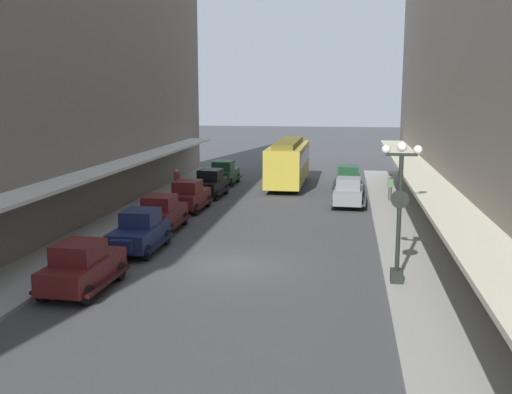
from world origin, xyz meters
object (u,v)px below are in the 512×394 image
at_px(parked_car_0, 161,212).
at_px(parked_car_3, 210,183).
at_px(parked_car_1, 82,265).
at_px(lamp_post_with_clock, 399,206).
at_px(parked_car_2, 189,195).
at_px(pedestrian_0, 390,187).
at_px(pedestrian_1, 177,180).
at_px(streetcar, 288,161).
at_px(parked_car_4, 349,192).
at_px(parked_car_5, 348,178).
at_px(parked_car_6, 224,172).
at_px(fire_hydrant, 138,216).
at_px(parked_car_7, 139,231).

relative_size(parked_car_0, parked_car_3, 0.99).
xyz_separation_m(parked_car_1, lamp_post_with_clock, (11.14, 2.20, 2.04)).
distance_m(parked_car_2, pedestrian_0, 12.93).
bearing_deg(pedestrian_1, streetcar, 34.46).
relative_size(parked_car_3, pedestrian_0, 2.58).
distance_m(parked_car_3, parked_car_4, 9.60).
height_order(parked_car_4, parked_car_5, same).
distance_m(parked_car_1, parked_car_6, 25.15).
height_order(parked_car_3, lamp_post_with_clock, lamp_post_with_clock).
bearing_deg(fire_hydrant, parked_car_2, 71.72).
height_order(parked_car_1, parked_car_5, same).
bearing_deg(streetcar, pedestrian_1, -145.54).
bearing_deg(lamp_post_with_clock, parked_car_5, 94.86).
xyz_separation_m(parked_car_3, parked_car_7, (0.14, -14.21, 0.00)).
height_order(parked_car_0, lamp_post_with_clock, lamp_post_with_clock).
xyz_separation_m(parked_car_3, parked_car_5, (9.30, 3.82, 0.00)).
bearing_deg(parked_car_1, fire_hydrant, 99.00).
distance_m(parked_car_2, streetcar, 11.47).
bearing_deg(parked_car_6, parked_car_2, -89.87).
height_order(parked_car_7, pedestrian_0, parked_car_7).
distance_m(parked_car_2, fire_hydrant, 4.82).
bearing_deg(pedestrian_1, parked_car_0, -77.89).
xyz_separation_m(parked_car_3, pedestrian_0, (11.99, -0.39, 0.07)).
xyz_separation_m(parked_car_2, pedestrian_1, (-2.29, 5.32, 0.05)).
height_order(parked_car_0, parked_car_5, same).
relative_size(parked_car_0, parked_car_2, 0.99).
bearing_deg(fire_hydrant, parked_car_0, -23.12).
relative_size(parked_car_1, pedestrian_0, 2.57).
xyz_separation_m(parked_car_7, pedestrian_0, (11.85, 13.82, 0.07)).
distance_m(parked_car_3, parked_car_5, 10.05).
bearing_deg(pedestrian_1, parked_car_3, -10.21).
xyz_separation_m(parked_car_2, lamp_post_with_clock, (11.24, -12.56, 2.04)).
relative_size(parked_car_1, pedestrian_1, 2.62).
xyz_separation_m(lamp_post_with_clock, pedestrian_0, (0.88, 17.05, -1.97)).
bearing_deg(parked_car_2, lamp_post_with_clock, -48.17).
bearing_deg(pedestrian_0, parked_car_1, -121.98).
relative_size(parked_car_1, streetcar, 0.45).
height_order(parked_car_2, parked_car_4, same).
bearing_deg(parked_car_7, fire_hydrant, 110.54).
xyz_separation_m(fire_hydrant, pedestrian_0, (13.63, 9.06, 0.45)).
height_order(parked_car_1, parked_car_3, same).
xyz_separation_m(parked_car_5, pedestrian_1, (-11.73, -3.38, 0.05)).
height_order(streetcar, pedestrian_0, streetcar).
relative_size(pedestrian_0, pedestrian_1, 1.02).
bearing_deg(lamp_post_with_clock, pedestrian_1, 127.12).
height_order(fire_hydrant, pedestrian_0, pedestrian_0).
height_order(parked_car_6, fire_hydrant, parked_car_6).
height_order(parked_car_4, streetcar, streetcar).
height_order(parked_car_5, pedestrian_1, parked_car_5).
distance_m(parked_car_6, pedestrian_0, 13.50).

